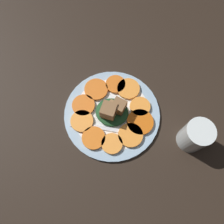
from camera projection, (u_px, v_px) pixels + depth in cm
name	position (u px, v px, depth cm)	size (l,w,h in cm)	color
table_slab	(112.00, 116.00, 67.56)	(120.00, 120.00, 2.00)	black
plate	(112.00, 114.00, 66.14)	(28.88, 28.88, 1.05)	#99B7D1
carrot_slice_0	(84.00, 105.00, 66.03)	(6.90, 6.90, 0.91)	orange
carrot_slice_1	(82.00, 121.00, 64.23)	(6.72, 6.72, 0.91)	#F99438
carrot_slice_2	(94.00, 138.00, 62.45)	(6.77, 6.77, 0.91)	orange
carrot_slice_3	(112.00, 144.00, 61.87)	(6.06, 6.06, 0.91)	#F99438
carrot_slice_4	(130.00, 135.00, 62.74)	(7.18, 7.18, 0.91)	orange
carrot_slice_5	(140.00, 122.00, 64.13)	(7.88, 7.88, 0.91)	#D55F13
carrot_slice_6	(140.00, 107.00, 65.85)	(6.20, 6.20, 0.91)	orange
carrot_slice_7	(128.00, 89.00, 67.95)	(7.05, 7.05, 0.91)	orange
carrot_slice_8	(116.00, 84.00, 68.51)	(6.19, 6.19, 0.91)	orange
carrot_slice_9	(96.00, 89.00, 67.87)	(7.31, 7.31, 0.91)	orange
center_pile	(112.00, 111.00, 63.40)	(9.84, 8.85, 5.94)	#1E4723
fork	(99.00, 127.00, 63.82)	(18.21, 3.25, 0.40)	silver
water_glass	(195.00, 136.00, 59.26)	(7.62, 7.62, 9.77)	silver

